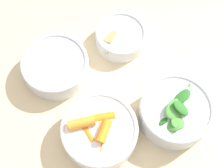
# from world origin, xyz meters

# --- Properties ---
(ground_plane) EXTENTS (10.00, 10.00, 0.00)m
(ground_plane) POSITION_xyz_m (0.00, 0.00, 0.00)
(ground_plane) COLOR #2D2D33
(dining_table) EXTENTS (1.03, 1.03, 0.75)m
(dining_table) POSITION_xyz_m (0.00, 0.00, 0.64)
(dining_table) COLOR beige
(dining_table) RESTS_ON ground_plane
(bowl_carrots) EXTENTS (0.17, 0.17, 0.07)m
(bowl_carrots) POSITION_xyz_m (-0.03, 0.11, 0.78)
(bowl_carrots) COLOR white
(bowl_carrots) RESTS_ON dining_table
(bowl_greens) EXTENTS (0.16, 0.16, 0.09)m
(bowl_greens) POSITION_xyz_m (-0.09, -0.05, 0.78)
(bowl_greens) COLOR silver
(bowl_greens) RESTS_ON dining_table
(bowl_beans_hotdog) EXTENTS (0.16, 0.16, 0.05)m
(bowl_beans_hotdog) POSITION_xyz_m (0.17, 0.11, 0.77)
(bowl_beans_hotdog) COLOR silver
(bowl_beans_hotdog) RESTS_ON dining_table
(bowl_cookies) EXTENTS (0.13, 0.13, 0.04)m
(bowl_cookies) POSITION_xyz_m (0.15, -0.07, 0.77)
(bowl_cookies) COLOR silver
(bowl_cookies) RESTS_ON dining_table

